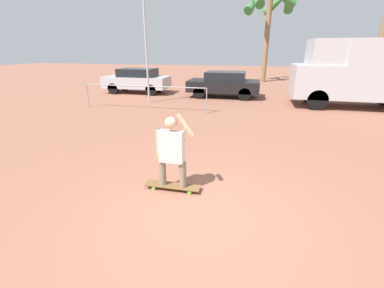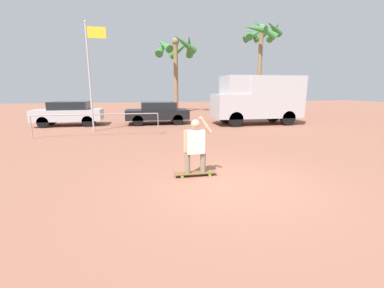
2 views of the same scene
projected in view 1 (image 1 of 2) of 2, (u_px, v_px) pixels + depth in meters
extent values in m
plane|color=#935B47|center=(204.00, 216.00, 4.22)|extent=(80.00, 80.00, 0.00)
cube|color=brown|center=(173.00, 185.00, 5.01)|extent=(1.08, 0.25, 0.02)
cylinder|color=#66C633|center=(154.00, 188.00, 5.01)|extent=(0.07, 0.03, 0.07)
cylinder|color=#66C633|center=(157.00, 183.00, 5.20)|extent=(0.07, 0.03, 0.07)
cylinder|color=#66C633|center=(189.00, 192.00, 4.85)|extent=(0.07, 0.03, 0.07)
cylinder|color=#66C633|center=(192.00, 187.00, 5.05)|extent=(0.07, 0.03, 0.07)
cylinder|color=gray|center=(162.00, 172.00, 4.96)|extent=(0.14, 0.14, 0.51)
cylinder|color=gray|center=(183.00, 174.00, 4.88)|extent=(0.14, 0.14, 0.51)
cube|color=silver|center=(172.00, 147.00, 4.73)|extent=(0.45, 0.22, 0.59)
sphere|color=tan|center=(171.00, 123.00, 4.57)|extent=(0.23, 0.23, 0.23)
cylinder|color=tan|center=(158.00, 144.00, 4.77)|extent=(0.09, 0.09, 0.52)
cylinder|color=tan|center=(185.00, 125.00, 4.52)|extent=(0.34, 0.09, 0.44)
cylinder|color=black|center=(317.00, 100.00, 11.43)|extent=(0.90, 0.28, 0.90)
cylinder|color=black|center=(309.00, 93.00, 13.12)|extent=(0.90, 0.28, 0.90)
cube|color=#BCBCC1|center=(314.00, 81.00, 12.04)|extent=(1.93, 2.12, 1.46)
cube|color=black|center=(306.00, 74.00, 12.02)|extent=(0.04, 1.81, 0.73)
cube|color=#BCBCC1|center=(383.00, 70.00, 11.26)|extent=(3.59, 2.12, 2.55)
cube|color=#BCBCC1|center=(325.00, 52.00, 11.53)|extent=(1.35, 1.95, 1.10)
cylinder|color=black|center=(199.00, 93.00, 14.05)|extent=(0.66, 0.22, 0.66)
cylinder|color=black|center=(205.00, 88.00, 15.62)|extent=(0.66, 0.22, 0.66)
cylinder|color=black|center=(244.00, 94.00, 13.53)|extent=(0.66, 0.22, 0.66)
cylinder|color=black|center=(246.00, 90.00, 15.11)|extent=(0.66, 0.22, 0.66)
cube|color=black|center=(223.00, 86.00, 14.47)|extent=(3.94, 1.95, 0.60)
cube|color=black|center=(226.00, 76.00, 14.26)|extent=(2.17, 1.72, 0.47)
cylinder|color=black|center=(113.00, 89.00, 15.48)|extent=(0.65, 0.22, 0.65)
cylinder|color=black|center=(125.00, 85.00, 16.87)|extent=(0.65, 0.22, 0.65)
cylinder|color=black|center=(151.00, 90.00, 14.97)|extent=(0.65, 0.22, 0.65)
cylinder|color=black|center=(160.00, 86.00, 16.35)|extent=(0.65, 0.22, 0.65)
cube|color=#BCBCC1|center=(137.00, 82.00, 15.80)|extent=(3.93, 1.74, 0.67)
cube|color=black|center=(138.00, 72.00, 15.58)|extent=(2.16, 1.53, 0.47)
cylinder|color=#8E704C|center=(383.00, 32.00, 15.13)|extent=(0.35, 0.35, 7.04)
cylinder|color=#8E704C|center=(266.00, 40.00, 20.24)|extent=(0.42, 0.42, 6.44)
cone|color=#387F38|center=(278.00, 2.00, 20.10)|extent=(2.50, 1.88, 1.96)
cone|color=#387F38|center=(255.00, 2.00, 20.00)|extent=(1.68, 2.51, 2.04)
cylinder|color=#B7B7BC|center=(146.00, 47.00, 12.27)|extent=(0.09, 0.09, 5.37)
cylinder|color=#99999E|center=(143.00, 86.00, 11.20)|extent=(5.63, 0.05, 0.05)
cylinder|color=#99999E|center=(88.00, 96.00, 11.98)|extent=(0.04, 0.04, 1.05)
cylinder|color=#99999E|center=(207.00, 101.00, 10.79)|extent=(0.04, 0.04, 1.05)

